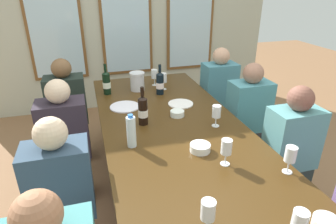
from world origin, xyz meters
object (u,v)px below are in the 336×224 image
(white_plate_0, at_px, (181,104))
(metal_pitcher, at_px, (137,81))
(wine_bottle_0, at_px, (160,83))
(wine_glass_4, at_px, (154,74))
(dining_table, at_px, (175,134))
(tasting_bowl_1, at_px, (200,148))
(seated_person_6, at_px, (67,146))
(seated_person_4, at_px, (64,202))
(wine_glass_6, at_px, (164,79))
(tasting_bowl_2, at_px, (326,224))
(wine_glass_5, at_px, (300,221))
(seated_person_5, at_px, (289,156))
(water_bottle, at_px, (131,132))
(wine_bottle_2, at_px, (143,110))
(tasting_bowl_0, at_px, (177,113))
(wine_glass_1, at_px, (208,211))
(wine_glass_2, at_px, (216,112))
(seated_person_7, at_px, (247,121))
(wine_bottle_1, at_px, (107,83))
(seated_person_1, at_px, (218,97))
(white_plate_1, at_px, (125,107))
(wine_glass_3, at_px, (226,148))
(wine_glass_7, at_px, (290,156))
(seated_person_0, at_px, (69,114))

(white_plate_0, bearing_deg, metal_pitcher, 123.00)
(wine_bottle_0, xyz_separation_m, wine_glass_4, (0.01, 0.27, 0.01))
(dining_table, bearing_deg, metal_pitcher, 97.64)
(tasting_bowl_1, xyz_separation_m, seated_person_6, (-0.90, 0.68, -0.24))
(seated_person_4, bearing_deg, wine_glass_6, 51.15)
(tasting_bowl_2, height_order, wine_glass_5, wine_glass_5)
(wine_bottle_0, bearing_deg, seated_person_5, -54.01)
(water_bottle, xyz_separation_m, seated_person_5, (1.21, -0.15, -0.33))
(wine_bottle_2, distance_m, tasting_bowl_2, 1.41)
(tasting_bowl_0, distance_m, wine_glass_1, 1.23)
(white_plate_0, bearing_deg, wine_glass_2, -75.46)
(seated_person_7, bearing_deg, wine_bottle_1, 155.91)
(white_plate_0, relative_size, wine_glass_2, 1.33)
(seated_person_1, bearing_deg, wine_bottle_1, -175.84)
(white_plate_1, height_order, tasting_bowl_1, tasting_bowl_1)
(tasting_bowl_0, bearing_deg, wine_bottle_2, -168.02)
(tasting_bowl_2, bearing_deg, dining_table, 108.25)
(wine_bottle_2, bearing_deg, wine_glass_2, -19.73)
(wine_bottle_1, distance_m, seated_person_6, 0.77)
(tasting_bowl_2, distance_m, seated_person_4, 1.46)
(dining_table, relative_size, wine_bottle_2, 8.63)
(wine_glass_6, relative_size, seated_person_6, 0.16)
(wine_glass_3, distance_m, wine_glass_5, 0.62)
(wine_bottle_1, distance_m, wine_glass_2, 1.21)
(wine_glass_5, bearing_deg, wine_bottle_0, 93.36)
(wine_glass_7, relative_size, seated_person_0, 0.16)
(white_plate_1, bearing_deg, seated_person_1, 22.22)
(white_plate_1, relative_size, wine_bottle_2, 0.86)
(tasting_bowl_1, xyz_separation_m, water_bottle, (-0.43, 0.19, 0.09))
(seated_person_6, bearing_deg, wine_glass_2, -18.02)
(tasting_bowl_0, relative_size, wine_glass_2, 0.68)
(tasting_bowl_1, bearing_deg, wine_glass_7, -41.19)
(seated_person_0, bearing_deg, seated_person_4, -90.00)
(tasting_bowl_1, xyz_separation_m, wine_glass_2, (0.25, 0.31, 0.09))
(water_bottle, relative_size, wine_glass_1, 1.38)
(wine_bottle_1, bearing_deg, wine_glass_2, -51.45)
(tasting_bowl_1, bearing_deg, metal_pitcher, 98.30)
(seated_person_0, bearing_deg, water_bottle, -67.32)
(wine_glass_1, height_order, seated_person_5, seated_person_5)
(wine_glass_2, height_order, seated_person_1, seated_person_1)
(wine_glass_2, bearing_deg, seated_person_5, -26.45)
(wine_glass_3, xyz_separation_m, wine_glass_7, (0.32, -0.18, -0.00))
(seated_person_7, bearing_deg, seated_person_0, 158.82)
(tasting_bowl_0, distance_m, seated_person_7, 0.80)
(seated_person_1, bearing_deg, wine_glass_6, -170.16)
(white_plate_0, distance_m, seated_person_5, 1.01)
(wine_bottle_1, distance_m, wine_glass_4, 0.53)
(seated_person_4, bearing_deg, metal_pitcher, 60.61)
(seated_person_0, bearing_deg, white_plate_1, -41.28)
(tasting_bowl_0, xyz_separation_m, seated_person_4, (-0.92, -0.57, -0.24))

